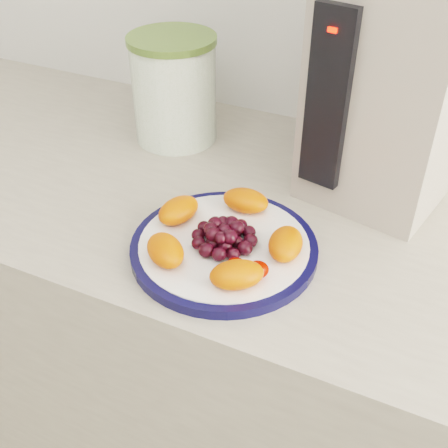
% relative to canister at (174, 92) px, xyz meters
% --- Properties ---
extents(counter, '(3.50, 0.60, 0.90)m').
position_rel_canister_xyz_m(counter, '(0.21, -0.13, -0.54)').
color(counter, '#B0A693').
rests_on(counter, floor).
extents(cabinet_face, '(3.48, 0.58, 0.84)m').
position_rel_canister_xyz_m(cabinet_face, '(0.21, -0.13, -0.57)').
color(cabinet_face, brown).
rests_on(cabinet_face, floor).
extents(plate_rim, '(0.26, 0.26, 0.01)m').
position_rel_canister_xyz_m(plate_rim, '(0.23, -0.27, -0.08)').
color(plate_rim, '#0B0D37').
rests_on(plate_rim, counter).
extents(plate_face, '(0.24, 0.24, 0.02)m').
position_rel_canister_xyz_m(plate_face, '(0.23, -0.27, -0.08)').
color(plate_face, white).
rests_on(plate_face, counter).
extents(canister, '(0.19, 0.19, 0.18)m').
position_rel_canister_xyz_m(canister, '(0.00, 0.00, 0.00)').
color(canister, '#396D1A').
rests_on(canister, counter).
extents(canister_lid, '(0.19, 0.19, 0.01)m').
position_rel_canister_xyz_m(canister_lid, '(-0.00, 0.00, 0.10)').
color(canister_lid, '#577132').
rests_on(canister_lid, canister).
extents(appliance_body, '(0.26, 0.32, 0.35)m').
position_rel_canister_xyz_m(appliance_body, '(0.39, 0.02, 0.09)').
color(appliance_body, '#B1A597').
rests_on(appliance_body, counter).
extents(appliance_panel, '(0.06, 0.03, 0.26)m').
position_rel_canister_xyz_m(appliance_panel, '(0.31, -0.11, 0.09)').
color(appliance_panel, black).
rests_on(appliance_panel, appliance_body).
extents(appliance_led, '(0.01, 0.01, 0.01)m').
position_rel_canister_xyz_m(appliance_led, '(0.31, -0.12, 0.19)').
color(appliance_led, '#FF0C05').
rests_on(appliance_led, appliance_panel).
extents(fruit_plate, '(0.23, 0.22, 0.03)m').
position_rel_canister_xyz_m(fruit_plate, '(0.23, -0.28, -0.06)').
color(fruit_plate, '#FE430B').
rests_on(fruit_plate, plate_face).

